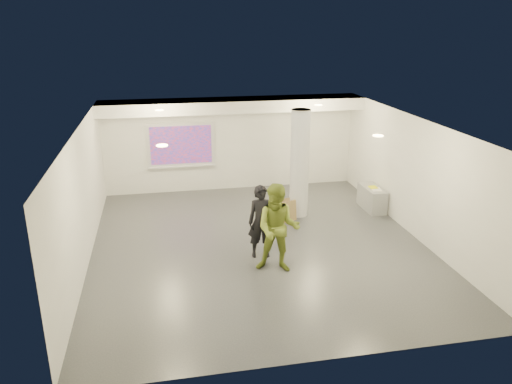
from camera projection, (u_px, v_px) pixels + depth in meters
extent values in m
cube|color=#36383D|center=(259.00, 245.00, 12.26)|extent=(8.00, 9.00, 0.01)
cube|color=white|center=(259.00, 125.00, 11.28)|extent=(8.00, 9.00, 0.01)
cube|color=silver|center=(231.00, 144.00, 15.95)|extent=(8.00, 0.01, 3.00)
cube|color=silver|center=(318.00, 279.00, 7.60)|extent=(8.00, 0.01, 3.00)
cube|color=silver|center=(83.00, 198.00, 11.04)|extent=(0.01, 9.00, 3.00)
cube|color=silver|center=(415.00, 178.00, 12.50)|extent=(0.01, 9.00, 3.00)
cube|color=silver|center=(233.00, 105.00, 15.00)|extent=(8.00, 1.10, 0.36)
cylinder|color=#ECC57E|center=(159.00, 110.00, 13.21)|extent=(0.22, 0.22, 0.02)
cylinder|color=#ECC57E|center=(318.00, 105.00, 14.01)|extent=(0.22, 0.22, 0.02)
cylinder|color=#ECC57E|center=(162.00, 145.00, 9.50)|extent=(0.22, 0.22, 0.02)
cylinder|color=#ECC57E|center=(378.00, 136.00, 10.30)|extent=(0.22, 0.22, 0.02)
cylinder|color=silver|center=(300.00, 164.00, 13.72)|extent=(0.52, 0.52, 3.00)
cube|color=silver|center=(181.00, 145.00, 15.60)|extent=(2.10, 0.06, 1.40)
cube|color=#093CC7|center=(181.00, 145.00, 15.56)|extent=(1.90, 0.01, 1.20)
cube|color=silver|center=(182.00, 167.00, 15.77)|extent=(2.10, 0.08, 0.04)
cube|color=gray|center=(372.00, 198.00, 14.51)|extent=(0.48, 1.14, 0.67)
cube|color=white|center=(376.00, 189.00, 14.19)|extent=(0.30, 0.36, 0.02)
cube|color=#EBED07|center=(373.00, 187.00, 14.35)|extent=(0.21, 0.29, 0.03)
cube|color=olive|center=(288.00, 212.00, 13.61)|extent=(0.52, 0.32, 0.58)
cube|color=olive|center=(283.00, 208.00, 13.93)|extent=(0.51, 0.30, 0.53)
imported|color=black|center=(261.00, 222.00, 11.44)|extent=(0.66, 0.46, 1.72)
imported|color=olive|center=(278.00, 228.00, 10.74)|extent=(1.16, 1.02, 1.99)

